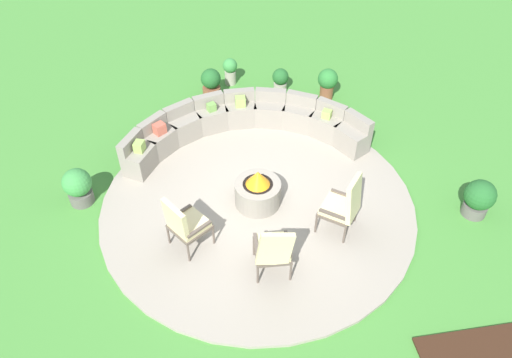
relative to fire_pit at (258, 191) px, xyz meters
The scene contains 13 objects.
ground_plane 0.35m from the fire_pit, ahead, with size 24.00×24.00×0.00m, color #478C38.
patio_circle 0.32m from the fire_pit, ahead, with size 5.59×5.59×0.06m, color #9E9384.
fire_pit is the anchor object (origin of this frame).
curved_stone_bench 1.91m from the fire_pit, 90.11° to the left, with size 4.86×1.81×0.74m.
lounge_chair_front_left 1.55m from the fire_pit, 148.16° to the right, with size 0.78×0.79×1.08m.
lounge_chair_front_right 1.55m from the fire_pit, 90.46° to the right, with size 0.58×0.61×1.10m.
lounge_chair_back_left 1.56m from the fire_pit, 32.53° to the right, with size 0.78×0.83×1.16m.
potted_plant_0 3.17m from the fire_pit, 169.47° to the left, with size 0.51×0.51×0.73m.
potted_plant_1 3.82m from the fire_pit, 12.07° to the right, with size 0.54×0.54×0.72m.
potted_plant_2 3.78m from the fire_pit, 56.30° to the left, with size 0.45×0.45×0.73m.
potted_plant_3 3.61m from the fire_pit, 97.92° to the left, with size 0.45×0.45×0.73m.
potted_plant_4 4.11m from the fire_pit, 89.98° to the left, with size 0.34×0.34×0.65m.
potted_plant_5 3.77m from the fire_pit, 72.91° to the left, with size 0.38×0.38×0.57m.
Camera 1 is at (-1.00, -6.12, 6.42)m, focal length 34.70 mm.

